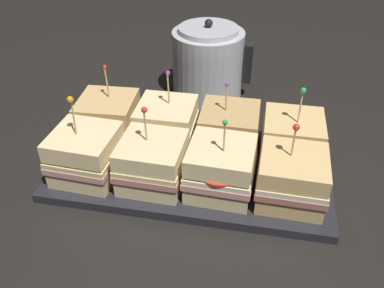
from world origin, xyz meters
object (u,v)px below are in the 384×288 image
sandwich_front_far_right (292,178)px  kettle_steel (208,62)px  sandwich_back_center_left (167,125)px  sandwich_front_center_left (153,162)px  sandwich_back_far_right (292,138)px  sandwich_back_far_left (109,119)px  sandwich_front_far_left (86,154)px  sandwich_front_center_right (221,169)px  serving_platter (192,168)px  sandwich_back_center_right (229,131)px

sandwich_front_far_right → kettle_steel: 0.45m
sandwich_back_center_left → kettle_steel: 0.28m
sandwich_front_center_left → sandwich_back_far_right: bearing=26.4°
sandwich_back_center_left → sandwich_back_far_right: sandwich_back_center_left is taller
sandwich_back_far_left → sandwich_back_center_left: size_ratio=1.00×
sandwich_front_far_left → sandwich_back_far_left: bearing=90.8°
sandwich_back_center_left → sandwich_back_far_right: (0.26, 0.00, -0.00)m
sandwich_back_far_left → sandwich_back_center_left: 0.13m
sandwich_front_far_right → sandwich_back_far_left: (-0.38, 0.12, 0.00)m
sandwich_back_far_left → sandwich_front_center_right: bearing=-25.5°
sandwich_front_far_right → sandwich_back_far_right: (0.00, 0.12, 0.00)m
serving_platter → sandwich_back_far_left: size_ratio=3.24×
sandwich_front_far_left → sandwich_back_center_right: size_ratio=1.11×
sandwich_front_far_right → sandwich_back_far_left: bearing=162.2°
sandwich_front_center_right → sandwich_front_far_right: sandwich_front_center_right is taller
sandwich_front_far_left → sandwich_front_center_right: size_ratio=1.09×
sandwich_front_center_left → sandwich_back_center_left: sandwich_back_center_left is taller
sandwich_back_center_left → serving_platter: bearing=-42.9°
sandwich_front_far_right → sandwich_back_far_left: 0.40m
serving_platter → kettle_steel: 0.34m
sandwich_back_far_right → sandwich_front_far_left: bearing=-161.5°
serving_platter → sandwich_front_far_left: sandwich_front_far_left is taller
sandwich_back_center_right → kettle_steel: (-0.09, 0.27, 0.02)m
kettle_steel → sandwich_back_center_left: bearing=-99.1°
sandwich_back_center_left → sandwich_back_center_right: bearing=1.0°
serving_platter → sandwich_back_center_right: 0.11m
sandwich_front_far_right → sandwich_back_far_right: sandwich_back_far_right is taller
sandwich_front_far_left → sandwich_front_far_right: 0.38m
sandwich_front_center_left → sandwich_front_far_right: 0.25m
serving_platter → sandwich_back_center_right: size_ratio=3.50×
sandwich_front_center_right → sandwich_back_center_left: 0.18m
sandwich_front_center_left → sandwich_back_far_left: bearing=136.4°
sandwich_front_far_left → kettle_steel: kettle_steel is taller
sandwich_front_center_right → sandwich_front_center_left: bearing=-178.8°
sandwich_front_far_left → sandwich_back_center_right: sandwich_front_far_left is taller
sandwich_front_center_left → sandwich_front_center_right: size_ratio=1.02×
sandwich_back_far_left → sandwich_back_center_right: size_ratio=1.08×
sandwich_front_far_right → sandwich_back_center_left: (-0.25, 0.12, 0.00)m
sandwich_front_far_left → sandwich_front_far_right: size_ratio=1.11×
sandwich_front_center_left → kettle_steel: 0.40m
sandwich_front_far_left → sandwich_front_center_right: bearing=1.1°
sandwich_front_far_left → sandwich_back_center_left: size_ratio=1.02×
sandwich_front_far_right → sandwich_back_far_left: sandwich_back_far_left is taller
sandwich_front_far_right → sandwich_back_center_right: (-0.12, 0.12, 0.00)m
sandwich_back_far_left → sandwich_back_far_right: (0.38, 0.00, -0.00)m
sandwich_front_center_right → sandwich_back_center_left: sandwich_back_center_left is taller
sandwich_back_far_right → kettle_steel: (-0.21, 0.27, 0.02)m
sandwich_front_far_right → sandwich_back_center_right: bearing=135.0°
sandwich_front_center_right → sandwich_front_far_right: 0.13m
serving_platter → kettle_steel: bearing=93.5°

